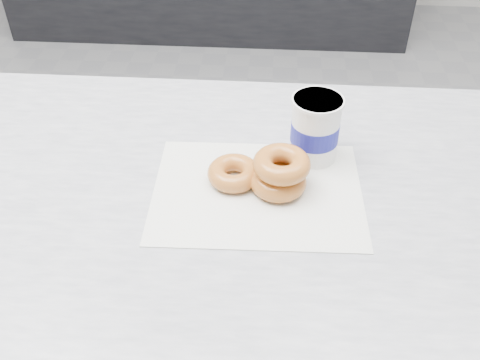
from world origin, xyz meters
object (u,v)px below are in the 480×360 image
object	(u,v)px
donut_stack	(280,173)
coffee_cup	(315,128)
counter	(68,344)
donut_single	(234,173)

from	to	relation	value
donut_stack	coffee_cup	world-z (taller)	coffee_cup
counter	coffee_cup	world-z (taller)	coffee_cup
donut_single	donut_stack	world-z (taller)	donut_stack
donut_stack	coffee_cup	bearing A→B (deg)	58.10
counter	donut_single	size ratio (longest dim) A/B	34.58
donut_stack	coffee_cup	xyz separation A→B (m)	(0.06, 0.09, 0.03)
counter	donut_stack	bearing A→B (deg)	4.41
donut_single	coffee_cup	bearing A→B (deg)	30.40
donut_single	coffee_cup	distance (m)	0.16
counter	donut_single	bearing A→B (deg)	7.53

